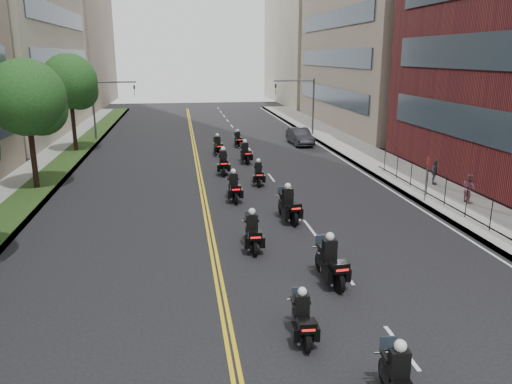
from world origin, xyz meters
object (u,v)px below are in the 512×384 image
motorcycle_10 (218,147)px  pedestrian_b (469,188)px  motorcycle_6 (234,188)px  pedestrian_c (435,172)px  motorcycle_2 (302,319)px  motorcycle_3 (331,264)px  parked_sedan (300,136)px  motorcycle_4 (253,234)px  motorcycle_8 (223,163)px  motorcycle_11 (238,140)px  motorcycle_7 (259,174)px  motorcycle_9 (245,154)px  motorcycle_5 (289,206)px  motorcycle_1 (400,384)px

motorcycle_10 → pedestrian_b: (12.24, -15.89, 0.25)m
motorcycle_10 → motorcycle_6: bearing=-96.5°
pedestrian_c → pedestrian_b: bearing=-155.9°
motorcycle_2 → motorcycle_3: bearing=64.4°
parked_sedan → pedestrian_c: size_ratio=3.00×
motorcycle_4 → motorcycle_10: bearing=90.5°
motorcycle_3 → pedestrian_b: size_ratio=1.59×
motorcycle_3 → motorcycle_10: bearing=89.9°
motorcycle_8 → motorcycle_11: (2.17, 10.13, -0.12)m
motorcycle_3 → motorcycle_10: motorcycle_3 is taller
motorcycle_4 → motorcycle_6: 7.28m
motorcycle_2 → motorcycle_7: motorcycle_7 is taller
motorcycle_9 → motorcycle_10: 3.81m
motorcycle_7 → motorcycle_8: bearing=125.8°
motorcycle_10 → pedestrian_b: motorcycle_10 is taller
motorcycle_4 → motorcycle_7: motorcycle_4 is taller
motorcycle_9 → pedestrian_b: 16.31m
motorcycle_8 → motorcycle_6: bearing=-87.6°
motorcycle_2 → motorcycle_8: 20.67m
motorcycle_11 → parked_sedan: bearing=-0.3°
motorcycle_5 → parked_sedan: motorcycle_5 is taller
pedestrian_c → motorcycle_10: bearing=70.6°
motorcycle_11 → pedestrian_c: (10.27, -15.42, 0.28)m
motorcycle_5 → pedestrian_b: 10.21m
motorcycle_3 → motorcycle_10: (-2.12, 24.04, -0.04)m
motorcycle_10 → pedestrian_c: 17.22m
motorcycle_4 → motorcycle_8: 13.75m
motorcycle_7 → motorcycle_10: (-1.77, 9.93, 0.04)m
motorcycle_6 → pedestrian_c: (12.43, 1.18, 0.19)m
motorcycle_6 → motorcycle_8: 6.47m
pedestrian_b → motorcycle_3: bearing=120.2°
motorcycle_3 → motorcycle_5: (-0.01, 6.88, 0.02)m
motorcycle_8 → motorcycle_10: 6.76m
motorcycle_5 → motorcycle_6: size_ratio=1.05×
motorcycle_1 → motorcycle_10: size_ratio=0.98×
pedestrian_c → motorcycle_6: bearing=120.4°
motorcycle_3 → motorcycle_9: size_ratio=1.05×
pedestrian_c → motorcycle_5: bearing=141.6°
motorcycle_11 → parked_sedan: motorcycle_11 is taller
motorcycle_6 → motorcycle_8: size_ratio=0.95×
motorcycle_1 → pedestrian_b: size_ratio=1.47×
motorcycle_2 → motorcycle_5: (1.83, 10.27, 0.13)m
motorcycle_3 → motorcycle_1: bearing=-98.6°
motorcycle_8 → motorcycle_9: motorcycle_8 is taller
motorcycle_2 → motorcycle_8: bearing=94.1°
motorcycle_4 → motorcycle_5: size_ratio=0.93×
motorcycle_10 → parked_sedan: motorcycle_10 is taller
motorcycle_9 → pedestrian_c: (10.50, -8.69, 0.20)m
pedestrian_b → motorcycle_4: bearing=101.8°
motorcycle_1 → motorcycle_4: (-1.87, 10.12, 0.02)m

